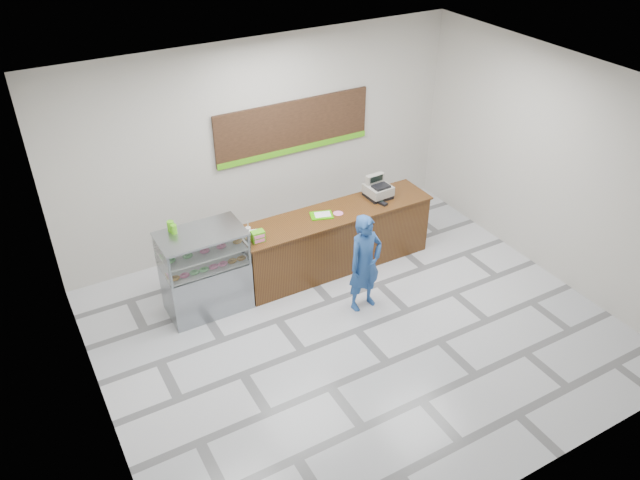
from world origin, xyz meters
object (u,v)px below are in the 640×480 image
serving_tray (322,215)px  customer (365,263)px  display_case (205,271)px  cash_register (378,189)px  sales_counter (336,239)px

serving_tray → customer: bearing=-66.7°
display_case → cash_register: size_ratio=3.18×
cash_register → display_case: bearing=178.7°
display_case → cash_register: cash_register is taller
sales_counter → cash_register: 1.07m
display_case → serving_tray: display_case is taller
serving_tray → display_case: bearing=-161.2°
customer → display_case: bearing=146.2°
display_case → customer: customer is taller
sales_counter → customer: bearing=-98.2°
sales_counter → serving_tray: 0.58m
sales_counter → display_case: size_ratio=2.45×
display_case → cash_register: bearing=1.9°
cash_register → customer: size_ratio=0.27×
sales_counter → display_case: 2.23m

